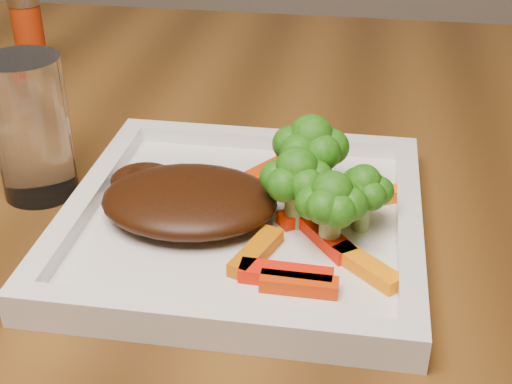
# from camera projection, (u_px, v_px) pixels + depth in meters

# --- Properties ---
(plate) EXTENTS (0.27, 0.27, 0.01)m
(plate) POSITION_uv_depth(u_px,v_px,m) (243.00, 225.00, 0.56)
(plate) COLOR white
(plate) RESTS_ON dining_table
(steak) EXTENTS (0.14, 0.11, 0.03)m
(steak) POSITION_uv_depth(u_px,v_px,m) (189.00, 200.00, 0.55)
(steak) COLOR #361708
(steak) RESTS_ON plate
(broccoli_0) EXTENTS (0.09, 0.09, 0.07)m
(broccoli_0) POSITION_uv_depth(u_px,v_px,m) (310.00, 158.00, 0.56)
(broccoli_0) COLOR #225C0F
(broccoli_0) RESTS_ON plate
(broccoli_1) EXTENTS (0.05, 0.05, 0.06)m
(broccoli_1) POSITION_uv_depth(u_px,v_px,m) (363.00, 191.00, 0.53)
(broccoli_1) COLOR #165D0F
(broccoli_1) RESTS_ON plate
(broccoli_2) EXTENTS (0.07, 0.07, 0.06)m
(broccoli_2) POSITION_uv_depth(u_px,v_px,m) (331.00, 212.00, 0.51)
(broccoli_2) COLOR #185E0F
(broccoli_2) RESTS_ON plate
(broccoli_3) EXTENTS (0.07, 0.07, 0.06)m
(broccoli_3) POSITION_uv_depth(u_px,v_px,m) (296.00, 189.00, 0.53)
(broccoli_3) COLOR #286711
(broccoli_3) RESTS_ON plate
(carrot_0) EXTENTS (0.06, 0.02, 0.01)m
(carrot_0) POSITION_uv_depth(u_px,v_px,m) (286.00, 275.00, 0.48)
(carrot_0) COLOR #F81704
(carrot_0) RESTS_ON plate
(carrot_1) EXTENTS (0.05, 0.05, 0.01)m
(carrot_1) POSITION_uv_depth(u_px,v_px,m) (367.00, 267.00, 0.49)
(carrot_1) COLOR orange
(carrot_1) RESTS_ON plate
(carrot_2) EXTENTS (0.03, 0.06, 0.01)m
(carrot_2) POSITION_uv_depth(u_px,v_px,m) (256.00, 252.00, 0.50)
(carrot_2) COLOR #C76403
(carrot_2) RESTS_ON plate
(carrot_3) EXTENTS (0.05, 0.03, 0.01)m
(carrot_3) POSITION_uv_depth(u_px,v_px,m) (382.00, 195.00, 0.57)
(carrot_3) COLOR orange
(carrot_3) RESTS_ON plate
(carrot_4) EXTENTS (0.05, 0.06, 0.01)m
(carrot_4) POSITION_uv_depth(u_px,v_px,m) (269.00, 171.00, 0.61)
(carrot_4) COLOR #C93503
(carrot_4) RESTS_ON plate
(carrot_5) EXTENTS (0.05, 0.06, 0.01)m
(carrot_5) POSITION_uv_depth(u_px,v_px,m) (325.00, 236.00, 0.52)
(carrot_5) COLOR red
(carrot_5) RESTS_ON plate
(carrot_6) EXTENTS (0.06, 0.05, 0.01)m
(carrot_6) POSITION_uv_depth(u_px,v_px,m) (313.00, 212.00, 0.55)
(carrot_6) COLOR red
(carrot_6) RESTS_ON plate
(spice_shaker) EXTENTS (0.04, 0.04, 0.09)m
(spice_shaker) POSITION_uv_depth(u_px,v_px,m) (29.00, 33.00, 0.84)
(spice_shaker) COLOR #A52909
(spice_shaker) RESTS_ON dining_table
(drinking_glass) EXTENTS (0.08, 0.08, 0.12)m
(drinking_glass) POSITION_uv_depth(u_px,v_px,m) (32.00, 128.00, 0.58)
(drinking_glass) COLOR white
(drinking_glass) RESTS_ON dining_table
(carrot_7) EXTENTS (0.05, 0.01, 0.01)m
(carrot_7) POSITION_uv_depth(u_px,v_px,m) (299.00, 284.00, 0.47)
(carrot_7) COLOR red
(carrot_7) RESTS_ON plate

